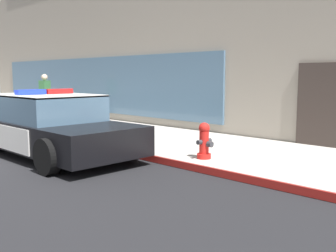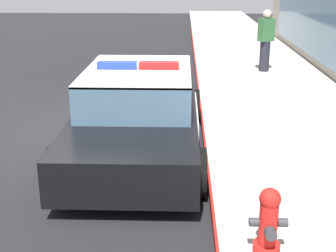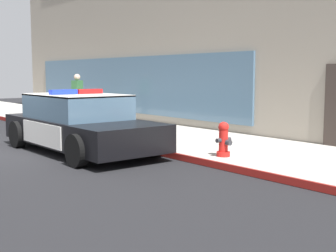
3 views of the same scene
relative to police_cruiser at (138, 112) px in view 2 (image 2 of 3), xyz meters
The scene contains 6 objects.
ground 1.86m from the police_cruiser, 135.01° to the right, with size 48.00×48.00×0.00m, color black.
sidewalk 3.20m from the police_cruiser, 113.01° to the left, with size 48.00×3.51×0.15m, color #B2ADA3.
curb_red_paint 1.77m from the police_cruiser, 137.59° to the left, with size 28.80×0.04×0.14m, color maroon.
police_cruiser is the anchor object (origin of this frame).
fire_hydrant 3.59m from the police_cruiser, 26.81° to the left, with size 0.34×0.39×0.73m.
pedestrian_on_sidewalk 6.61m from the police_cruiser, 152.62° to the left, with size 0.41×0.47×1.71m.
Camera 2 is at (8.66, 1.96, 2.95)m, focal length 50.26 mm.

